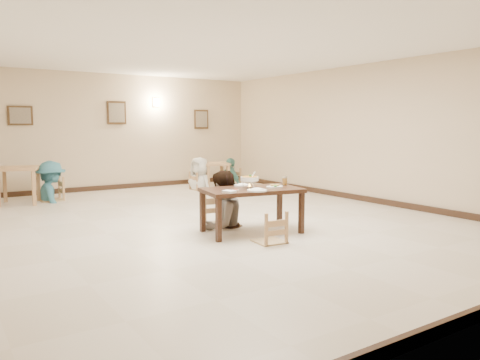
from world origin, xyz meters
TOP-DOWN VIEW (x-y plane):
  - floor at (0.00, 0.00)m, footprint 10.00×10.00m
  - ceiling at (0.00, 0.00)m, footprint 10.00×10.00m
  - wall_back at (0.00, 5.00)m, footprint 10.00×0.00m
  - wall_right at (4.00, 0.00)m, footprint 0.00×10.00m
  - baseboard_back at (0.00, 4.97)m, footprint 8.00×0.06m
  - baseboard_right at (3.97, 0.00)m, footprint 0.06×10.00m
  - picture_a at (-2.20, 4.96)m, footprint 0.55×0.04m
  - picture_b at (0.10, 4.96)m, footprint 0.50×0.04m
  - picture_c at (2.60, 4.96)m, footprint 0.45×0.04m
  - wall_sconce at (1.20, 4.96)m, footprint 0.16×0.05m
  - main_table at (0.14, -1.16)m, footprint 1.61×1.08m
  - chair_far at (0.03, -0.42)m, footprint 0.49×0.49m
  - chair_near at (0.00, -1.81)m, footprint 0.41×0.41m
  - main_diner at (-0.01, -0.50)m, footprint 1.09×0.98m
  - curry_warmer at (0.11, -1.14)m, footprint 0.31×0.28m
  - rice_plate_far at (0.18, -0.84)m, footprint 0.28×0.28m
  - rice_plate_near at (0.02, -1.47)m, footprint 0.30×0.30m
  - fried_plate at (0.49, -1.29)m, footprint 0.28×0.28m
  - chili_dish at (-0.20, -1.23)m, footprint 0.10×0.10m
  - napkin_cutlery at (-0.40, -1.38)m, footprint 0.20×0.28m
  - drink_glass at (0.80, -1.15)m, footprint 0.08×0.08m
  - bg_table_left at (-2.47, 3.80)m, footprint 0.99×0.99m
  - bg_table_right at (2.35, 3.76)m, footprint 0.82×0.82m
  - bg_chair_lr at (-1.80, 3.87)m, footprint 0.47×0.47m
  - bg_chair_rl at (1.84, 3.69)m, footprint 0.41×0.41m
  - bg_chair_rr at (2.86, 3.79)m, footprint 0.45×0.45m
  - bg_diner_b at (-1.80, 3.87)m, footprint 0.75×1.20m
  - bg_diner_c at (1.84, 3.69)m, footprint 0.72×0.93m
  - bg_diner_d at (2.86, 3.79)m, footprint 0.45×0.94m

SIDE VIEW (x-z plane):
  - floor at x=0.00m, z-range 0.00..0.00m
  - baseboard_back at x=0.00m, z-range 0.00..0.12m
  - baseboard_right at x=3.97m, z-range 0.00..0.12m
  - chair_near at x=0.00m, z-range 0.00..0.87m
  - bg_chair_rl at x=1.84m, z-range 0.00..0.88m
  - bg_chair_rr at x=2.86m, z-range 0.00..0.95m
  - bg_chair_lr at x=-1.80m, z-range 0.00..1.01m
  - chair_far at x=0.03m, z-range 0.00..1.05m
  - bg_table_right at x=2.35m, z-range 0.21..0.88m
  - main_table at x=0.14m, z-range 0.27..0.97m
  - bg_table_left at x=-2.47m, z-range 0.26..1.05m
  - chili_dish at x=-0.20m, z-range 0.70..0.72m
  - rice_plate_far at x=0.18m, z-range 0.68..0.74m
  - rice_plate_near at x=0.02m, z-range 0.68..0.75m
  - napkin_cutlery at x=-0.40m, z-range 0.70..0.73m
  - fried_plate at x=0.49m, z-range 0.69..0.75m
  - drink_glass at x=0.80m, z-range 0.69..0.85m
  - bg_diner_d at x=2.86m, z-range 0.00..1.57m
  - curry_warmer at x=0.11m, z-range 0.72..0.97m
  - bg_diner_c at x=1.84m, z-range 0.00..1.70m
  - bg_diner_b at x=-1.80m, z-range 0.00..1.78m
  - main_diner at x=-0.01m, z-range 0.00..1.85m
  - wall_back at x=0.00m, z-range -3.50..6.50m
  - wall_right at x=4.00m, z-range -3.50..6.50m
  - picture_c at x=2.60m, z-range 1.57..2.12m
  - picture_a at x=-2.20m, z-range 1.67..2.12m
  - picture_b at x=0.10m, z-range 1.70..2.30m
  - wall_sconce at x=1.20m, z-range 2.19..2.41m
  - ceiling at x=0.00m, z-range 3.00..3.00m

